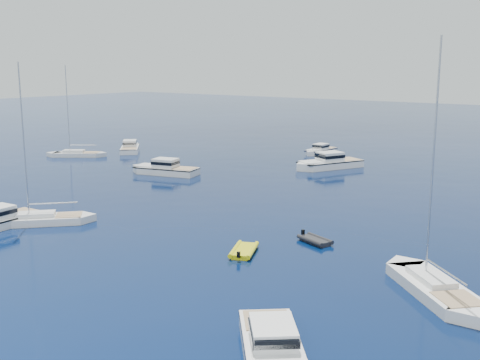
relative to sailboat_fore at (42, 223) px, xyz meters
name	(u,v)px	position (x,y,z in m)	size (l,w,h in m)	color
ground	(47,263)	(9.98, -6.43, 0.00)	(400.00, 400.00, 0.00)	#081F52
motor_cruiser_centre	(164,174)	(-8.33, 24.96, 0.00)	(3.17, 10.37, 2.72)	silver
motor_cruiser_far_l	(130,151)	(-27.74, 36.63, 0.00)	(2.91, 9.51, 2.50)	white
motor_cruiser_distant	(328,168)	(7.30, 42.32, 0.00)	(3.47, 11.33, 2.97)	white
motor_cruiser_horizon	(320,154)	(-0.46, 53.89, 0.00)	(2.46, 8.02, 2.11)	silver
sailboat_fore	(42,223)	(0.00, 0.00, 0.00)	(2.72, 10.47, 15.40)	white
sailboat_mid_r	(434,293)	(35.06, 5.12, 0.00)	(3.00, 11.55, 16.98)	white
sailboat_mid_l	(77,156)	(-30.40, 27.50, 0.00)	(2.67, 10.26, 15.08)	silver
tender_yellow	(244,253)	(20.33, 4.33, 0.00)	(2.12, 3.91, 0.95)	#D7D10C
tender_grey_near	(315,243)	(23.45, 10.09, 0.00)	(1.79, 3.17, 0.95)	black
tender_grey_far	(162,173)	(-9.00, 25.15, 0.00)	(1.92, 3.46, 0.95)	black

